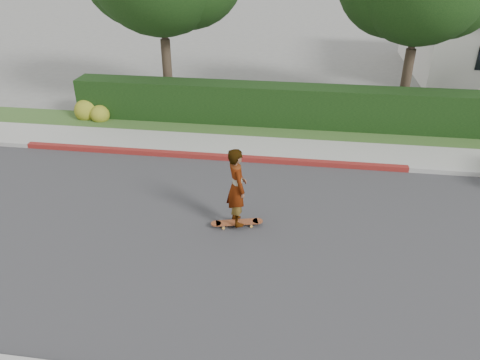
# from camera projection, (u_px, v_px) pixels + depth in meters

# --- Properties ---
(ground) EXTENTS (120.00, 120.00, 0.00)m
(ground) POSITION_uv_depth(u_px,v_px,m) (392.00, 252.00, 10.34)
(ground) COLOR slate
(ground) RESTS_ON ground
(road) EXTENTS (60.00, 8.00, 0.01)m
(road) POSITION_uv_depth(u_px,v_px,m) (392.00, 251.00, 10.34)
(road) COLOR #2D2D30
(road) RESTS_ON ground
(curb_far) EXTENTS (60.00, 0.20, 0.15)m
(curb_far) POSITION_uv_depth(u_px,v_px,m) (374.00, 167.00, 13.89)
(curb_far) COLOR #9E9E99
(curb_far) RESTS_ON ground
(curb_red_section) EXTENTS (12.00, 0.21, 0.15)m
(curb_red_section) POSITION_uv_depth(u_px,v_px,m) (209.00, 156.00, 14.53)
(curb_red_section) COLOR maroon
(curb_red_section) RESTS_ON ground
(sidewalk_far) EXTENTS (60.00, 1.60, 0.12)m
(sidewalk_far) POSITION_uv_depth(u_px,v_px,m) (371.00, 155.00, 14.68)
(sidewalk_far) COLOR gray
(sidewalk_far) RESTS_ON ground
(planting_strip) EXTENTS (60.00, 1.60, 0.10)m
(planting_strip) POSITION_uv_depth(u_px,v_px,m) (366.00, 135.00, 16.08)
(planting_strip) COLOR #2D4C1E
(planting_strip) RESTS_ON ground
(hedge) EXTENTS (15.00, 1.00, 1.50)m
(hedge) POSITION_uv_depth(u_px,v_px,m) (281.00, 106.00, 16.66)
(hedge) COLOR black
(hedge) RESTS_ON ground
(flowering_shrub) EXTENTS (1.40, 1.00, 0.90)m
(flowering_shrub) POSITION_uv_depth(u_px,v_px,m) (91.00, 112.00, 17.35)
(flowering_shrub) COLOR #2D4C19
(flowering_shrub) RESTS_ON ground
(skateboard) EXTENTS (1.27, 0.55, 0.12)m
(skateboard) POSITION_uv_depth(u_px,v_px,m) (237.00, 223.00, 11.17)
(skateboard) COLOR gold
(skateboard) RESTS_ON ground
(skateboarder) EXTENTS (0.70, 0.82, 1.91)m
(skateboarder) POSITION_uv_depth(u_px,v_px,m) (237.00, 187.00, 10.71)
(skateboarder) COLOR white
(skateboarder) RESTS_ON skateboard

